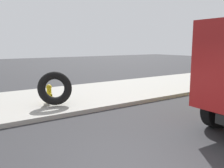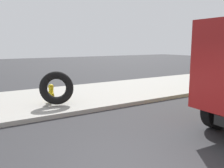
% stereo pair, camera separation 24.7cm
% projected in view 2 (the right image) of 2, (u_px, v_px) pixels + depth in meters
% --- Properties ---
extents(sidewalk_curb, '(36.00, 5.00, 0.15)m').
position_uv_depth(sidewalk_curb, '(34.00, 101.00, 9.96)').
color(sidewalk_curb, '#99968E').
rests_on(sidewalk_curb, ground).
extents(fire_hydrant, '(0.21, 0.48, 0.72)m').
position_uv_depth(fire_hydrant, '(51.00, 93.00, 9.49)').
color(fire_hydrant, yellow).
rests_on(fire_hydrant, sidewalk_curb).
extents(loose_tire, '(1.40, 0.99, 1.29)m').
position_uv_depth(loose_tire, '(57.00, 88.00, 9.04)').
color(loose_tire, black).
rests_on(loose_tire, sidewalk_curb).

